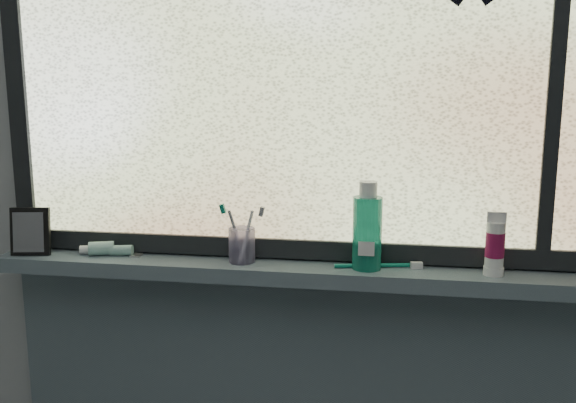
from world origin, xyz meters
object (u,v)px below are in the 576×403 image
(cream_tube, at_px, (495,242))
(mouthwash_bottle, at_px, (367,226))
(vanity_mirror, at_px, (30,231))
(toothbrush_cup, at_px, (242,245))

(cream_tube, bearing_deg, mouthwash_bottle, 179.13)
(cream_tube, bearing_deg, vanity_mirror, -179.42)
(vanity_mirror, height_order, toothbrush_cup, vanity_mirror)
(mouthwash_bottle, relative_size, cream_tube, 1.63)
(mouthwash_bottle, bearing_deg, vanity_mirror, -178.93)
(vanity_mirror, distance_m, cream_tube, 1.21)
(toothbrush_cup, xyz_separation_m, mouthwash_bottle, (0.32, -0.01, 0.07))
(vanity_mirror, bearing_deg, cream_tube, -10.36)
(vanity_mirror, distance_m, mouthwash_bottle, 0.90)
(vanity_mirror, relative_size, mouthwash_bottle, 0.71)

